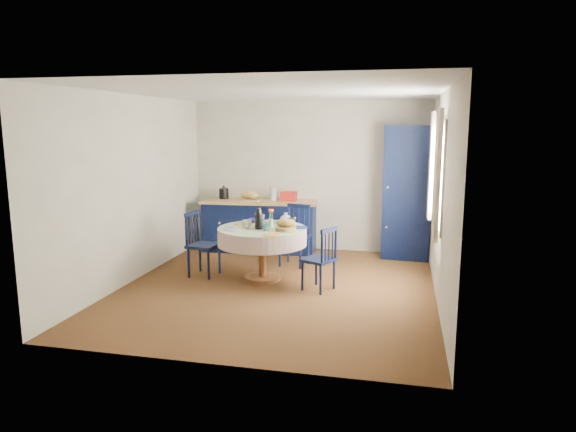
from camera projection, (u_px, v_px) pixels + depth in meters
name	position (u px, v px, depth m)	size (l,w,h in m)	color
floor	(278.00, 288.00, 6.71)	(4.50, 4.50, 0.00)	black
ceiling	(277.00, 92.00, 6.28)	(4.50, 4.50, 0.00)	white
wall_back	(309.00, 176.00, 8.66)	(4.00, 0.02, 2.50)	silver
wall_left	(134.00, 189.00, 6.92)	(0.02, 4.50, 2.50)	silver
wall_right	(441.00, 198.00, 6.06)	(0.02, 4.50, 2.50)	silver
window	(437.00, 172.00, 6.31)	(0.10, 1.74, 1.45)	white
kitchen_counter	(259.00, 225.00, 8.63)	(1.95, 0.72, 1.10)	black
pantry_cabinet	(408.00, 193.00, 8.10)	(0.77, 0.57, 2.10)	black
dining_table	(263.00, 236.00, 6.95)	(1.21, 1.20, 1.01)	brown
chair_left	(201.00, 243.00, 7.20)	(0.43, 0.45, 0.91)	black
chair_far	(295.00, 235.00, 7.74)	(0.48, 0.46, 0.92)	black
chair_right	(321.00, 258.00, 6.53)	(0.48, 0.49, 0.83)	black
mug_a	(247.00, 224.00, 6.91)	(0.13, 0.13, 0.11)	silver
mug_b	(266.00, 228.00, 6.73)	(0.09, 0.09, 0.09)	#2E6F7D
mug_c	(291.00, 222.00, 7.10)	(0.13, 0.13, 0.10)	black
mug_d	(261.00, 218.00, 7.36)	(0.11, 0.11, 0.10)	silver
cobalt_bowl	(256.00, 221.00, 7.28)	(0.24, 0.24, 0.06)	#17077B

